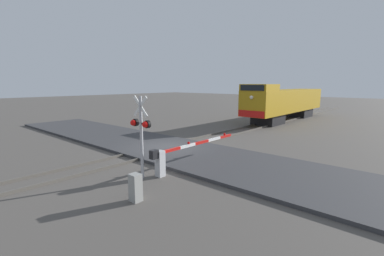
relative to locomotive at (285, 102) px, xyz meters
The scene contains 8 objects.
ground_plane 18.90m from the locomotive, 90.00° to the right, with size 160.00×160.00×0.00m, color #514C47.
rail_track_left 18.90m from the locomotive, 92.19° to the right, with size 0.08×80.00×0.15m, color #59544C.
rail_track_right 18.90m from the locomotive, 87.81° to the right, with size 0.08×80.00×0.15m, color #59544C.
road_surface 18.89m from the locomotive, 90.00° to the right, with size 36.00×5.66×0.17m, color #38383A.
locomotive is the anchor object (origin of this frame).
crossing_signal 23.41m from the locomotive, 82.31° to the right, with size 1.18×0.33×3.76m.
crossing_gate 21.95m from the locomotive, 80.67° to the right, with size 0.36×6.34×1.33m.
utility_cabinet 25.38m from the locomotive, 78.90° to the right, with size 0.41×0.36×1.04m, color #999993.
Camera 1 is at (12.58, -11.66, 4.28)m, focal length 25.10 mm.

